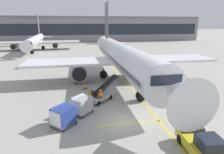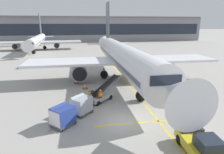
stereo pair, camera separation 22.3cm
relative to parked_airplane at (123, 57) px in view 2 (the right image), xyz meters
The scene contains 16 objects.
ground_plane 15.38m from the parked_airplane, 101.89° to the right, with size 600.00×600.00×0.00m, color #9E9B93.
parked_airplane is the anchor object (origin of this frame).
belt_loader 10.40m from the parked_airplane, 117.79° to the right, with size 4.82×4.69×2.56m.
baggage_cart_lead 14.32m from the parked_airplane, 120.31° to the right, with size 2.54×2.55×1.91m.
baggage_cart_second 17.02m from the parked_airplane, 121.65° to the right, with size 2.54×2.55×1.91m.
pushback_tug 20.53m from the parked_airplane, 86.81° to the right, with size 2.45×4.56×1.83m.
ground_crew_by_loader 13.88m from the parked_airplane, 123.94° to the right, with size 0.31×0.56×1.74m.
ground_crew_by_carts 13.89m from the parked_airplane, 120.60° to the right, with size 0.56×0.32×1.74m.
ground_crew_marshaller 11.39m from the parked_airplane, 115.95° to the right, with size 0.55×0.33×1.74m.
ground_crew_wingwalker 12.44m from the parked_airplane, 120.07° to the right, with size 0.43×0.46×1.74m.
safety_cone_engine_keepout 8.37m from the parked_airplane, 146.98° to the right, with size 0.65×0.65×0.73m.
safety_cone_wingtip 8.48m from the parked_airplane, 169.90° to the right, with size 0.67×0.67×0.75m.
apron_guidance_line_lead_in 3.76m from the parked_airplane, 77.52° to the right, with size 0.20×110.00×0.01m.
apron_guidance_line_stop_bar 15.49m from the parked_airplane, 89.98° to the right, with size 12.00×0.20×0.01m.
terminal_building 78.42m from the parked_airplane, 89.46° to the left, with size 116.40×19.51×12.69m.
distant_airplane 47.49m from the parked_airplane, 117.38° to the left, with size 31.34×39.67×13.25m.
Camera 2 is at (-3.94, -16.18, 9.03)m, focal length 30.90 mm.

